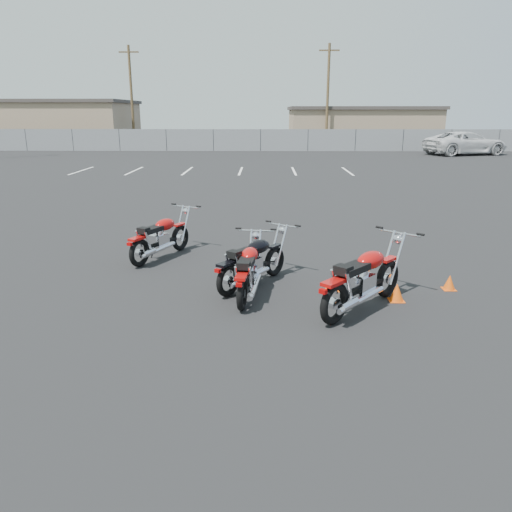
{
  "coord_description": "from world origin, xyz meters",
  "views": [
    {
      "loc": [
        0.35,
        -8.19,
        3.2
      ],
      "look_at": [
        0.2,
        0.6,
        0.65
      ],
      "focal_mm": 35.0,
      "sensor_mm": 36.0,
      "label": 1
    }
  ],
  "objects_px": {
    "motorcycle_rear_red": "(364,279)",
    "white_van": "(467,136)",
    "motorcycle_front_red": "(161,237)",
    "motorcycle_third_red": "(249,271)",
    "motorcycle_second_black": "(253,262)"
  },
  "relations": [
    {
      "from": "motorcycle_second_black",
      "to": "white_van",
      "type": "distance_m",
      "value": 34.37
    },
    {
      "from": "motorcycle_front_red",
      "to": "motorcycle_third_red",
      "type": "distance_m",
      "value": 3.13
    },
    {
      "from": "motorcycle_front_red",
      "to": "motorcycle_second_black",
      "type": "relative_size",
      "value": 1.07
    },
    {
      "from": "motorcycle_rear_red",
      "to": "white_van",
      "type": "distance_m",
      "value": 34.64
    },
    {
      "from": "motorcycle_front_red",
      "to": "motorcycle_rear_red",
      "type": "distance_m",
      "value": 4.99
    },
    {
      "from": "motorcycle_second_black",
      "to": "motorcycle_rear_red",
      "type": "distance_m",
      "value": 2.2
    },
    {
      "from": "motorcycle_front_red",
      "to": "motorcycle_rear_red",
      "type": "relative_size",
      "value": 1.01
    },
    {
      "from": "motorcycle_second_black",
      "to": "white_van",
      "type": "bearing_deg",
      "value": 62.78
    },
    {
      "from": "white_van",
      "to": "motorcycle_rear_red",
      "type": "bearing_deg",
      "value": 139.79
    },
    {
      "from": "motorcycle_front_red",
      "to": "motorcycle_second_black",
      "type": "distance_m",
      "value": 2.8
    },
    {
      "from": "motorcycle_front_red",
      "to": "white_van",
      "type": "bearing_deg",
      "value": 58.16
    },
    {
      "from": "motorcycle_third_red",
      "to": "motorcycle_rear_red",
      "type": "bearing_deg",
      "value": -18.7
    },
    {
      "from": "motorcycle_front_red",
      "to": "motorcycle_second_black",
      "type": "xyz_separation_m",
      "value": [
        2.12,
        -1.83,
        -0.01
      ]
    },
    {
      "from": "motorcycle_third_red",
      "to": "motorcycle_rear_red",
      "type": "distance_m",
      "value": 2.03
    },
    {
      "from": "motorcycle_front_red",
      "to": "motorcycle_third_red",
      "type": "relative_size",
      "value": 1.01
    }
  ]
}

